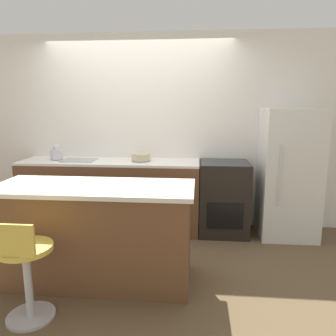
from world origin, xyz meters
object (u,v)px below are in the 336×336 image
object	(u,v)px
stool_chair	(25,269)
mixing_bowl	(141,157)
refrigerator	(289,174)
oven_range	(224,198)
kettle	(56,153)

from	to	relation	value
stool_chair	mixing_bowl	bearing A→B (deg)	74.34
stool_chair	mixing_bowl	world-z (taller)	mixing_bowl
refrigerator	mixing_bowl	xyz separation A→B (m)	(-1.89, 0.05, 0.18)
oven_range	mixing_bowl	size ratio (longest dim) A/B	3.81
oven_range	mixing_bowl	xyz separation A→B (m)	(-1.09, 0.03, 0.52)
refrigerator	mixing_bowl	bearing A→B (deg)	178.56
mixing_bowl	kettle	bearing A→B (deg)	-180.00
refrigerator	stool_chair	world-z (taller)	refrigerator
kettle	mixing_bowl	world-z (taller)	kettle
oven_range	refrigerator	xyz separation A→B (m)	(0.80, -0.02, 0.34)
refrigerator	kettle	size ratio (longest dim) A/B	7.99
oven_range	kettle	xyz separation A→B (m)	(-2.24, 0.03, 0.55)
stool_chair	kettle	bearing A→B (deg)	106.47
oven_range	refrigerator	world-z (taller)	refrigerator
oven_range	stool_chair	xyz separation A→B (m)	(-1.65, -1.96, -0.04)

